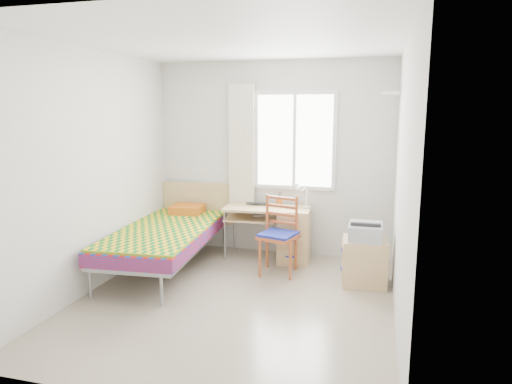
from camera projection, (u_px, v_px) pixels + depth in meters
floor at (235, 301)px, 4.75m from camera, size 3.50×3.50×0.00m
ceiling at (232, 41)px, 4.28m from camera, size 3.50×3.50×0.00m
wall_back at (273, 159)px, 6.18m from camera, size 3.20×0.00×3.20m
wall_left at (92, 172)px, 4.92m from camera, size 0.00×3.50×3.50m
wall_right at (402, 184)px, 4.11m from camera, size 0.00×3.50×3.50m
window at (295, 141)px, 6.03m from camera, size 1.10×0.04×1.30m
curtain at (242, 148)px, 6.19m from camera, size 0.35×0.05×1.70m
floating_shelf at (391, 93)px, 5.31m from camera, size 0.20×0.32×0.03m
bed at (169, 233)px, 5.64m from camera, size 1.15×2.23×0.94m
desk at (289, 232)px, 5.94m from camera, size 1.15×0.57×0.70m
chair at (280, 230)px, 5.50m from camera, size 0.50×0.50×0.95m
cabinet at (364, 262)px, 5.16m from camera, size 0.53×0.48×0.53m
printer at (366, 231)px, 5.11m from camera, size 0.37×0.42×0.18m
laptop at (256, 204)px, 6.08m from camera, size 0.31×0.22×0.02m
pen_cup at (279, 201)px, 6.08m from camera, size 0.10×0.10×0.10m
task_lamp at (301, 193)px, 5.77m from camera, size 0.21×0.30×0.34m
book at (252, 214)px, 6.04m from camera, size 0.24×0.27×0.02m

